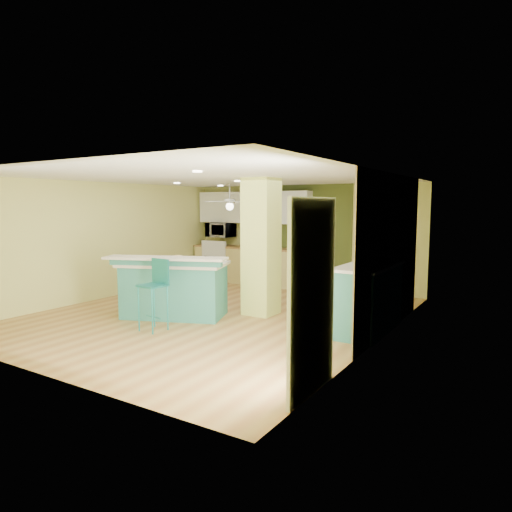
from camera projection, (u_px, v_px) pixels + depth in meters
The scene contains 23 objects.
floor at pixel (217, 315), 8.40m from camera, with size 6.00×7.00×0.01m, color #A46F39.
ceiling at pixel (216, 177), 8.12m from camera, with size 6.00×7.00×0.01m, color white.
wall_back at pixel (302, 236), 11.22m from camera, with size 6.00×0.01×2.50m, color #D6D572.
wall_front at pixel (36, 271), 5.30m from camera, with size 6.00×0.01×2.50m, color #D6D572.
wall_left at pixel (104, 241), 9.83m from camera, with size 0.01×7.00×2.50m, color #D6D572.
wall_right at pixel (381, 257), 6.69m from camera, with size 0.01×7.00×2.50m, color #D6D572.
wood_panel at pixel (391, 254), 7.21m from camera, with size 0.02×3.40×2.50m, color #917753.
olive_accent at pixel (309, 236), 11.10m from camera, with size 2.20×0.02×2.50m, color #455220.
interior_door at pixel (308, 247), 11.11m from camera, with size 0.82×0.05×2.00m, color white.
french_door at pixel (312, 297), 4.79m from camera, with size 0.04×1.08×2.10m, color silver.
column at pixel (261, 247), 8.34m from camera, with size 0.55×0.55×2.50m, color #D5E269.
kitchen_run at pixel (251, 265), 11.73m from camera, with size 3.25×0.63×0.94m.
stove at pixel (220, 263), 12.22m from camera, with size 0.76×0.66×1.08m.
upper_cabinets at pixel (253, 207), 11.67m from camera, with size 3.20×0.34×0.80m, color white.
microwave at pixel (220, 230), 12.13m from camera, with size 0.70×0.48×0.39m, color silver.
ceiling_fan at pixel (230, 202), 10.43m from camera, with size 1.41×1.41×0.61m.
pendant_lamp at pixel (374, 213), 7.44m from camera, with size 0.14×0.14×0.69m.
wall_decor at pixel (394, 234), 7.35m from camera, with size 0.03×0.90×0.70m, color brown.
peninsula at pixel (174, 288), 8.23m from camera, with size 2.26×1.78×1.13m.
bar_stool at pixel (156, 283), 7.33m from camera, with size 0.41×0.41×1.15m.
side_counter at pixel (368, 298), 7.27m from camera, with size 0.71×1.67×1.08m.
fruit_bowl at pixel (266, 246), 11.39m from camera, with size 0.35×0.35×0.08m, color #342415.
canister at pixel (178, 260), 7.98m from camera, with size 0.13×0.13×0.16m, color gold.
Camera 1 is at (4.94, -6.62, 2.02)m, focal length 32.00 mm.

